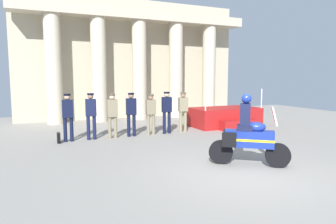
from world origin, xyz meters
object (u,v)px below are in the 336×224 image
Objects in this scene: officer_in_row_1 at (91,112)px; officer_in_row_4 at (151,111)px; reviewing_stand at (225,117)px; officer_in_row_3 at (131,111)px; briefcase_on_ground at (59,138)px; officer_in_row_5 at (167,109)px; motorcycle_with_rider at (246,136)px; officer_in_row_0 at (68,114)px; officer_in_row_2 at (112,112)px; officer_in_row_6 at (183,109)px.

officer_in_row_1 is 1.06× the size of officer_in_row_4.
reviewing_stand is at bearing -166.42° from officer_in_row_4.
officer_in_row_1 is 1.54m from officer_in_row_3.
officer_in_row_1 is 1.01× the size of officer_in_row_3.
officer_in_row_5 is at bearing 1.56° from briefcase_on_ground.
reviewing_stand reaches higher than officer_in_row_4.
motorcycle_with_rider is at bearing 127.18° from officer_in_row_1.
officer_in_row_0 is 3.87m from officer_in_row_5.
officer_in_row_1 is 2.36m from officer_in_row_4.
officer_in_row_2 is 2.27m from officer_in_row_5.
officer_in_row_1 is 3.83m from officer_in_row_6.
officer_in_row_3 is at bearing 2.41° from briefcase_on_ground.
officer_in_row_4 is at bearing -171.47° from reviewing_stand.
officer_in_row_3 is at bearing -170.82° from officer_in_row_2.
officer_in_row_2 is (0.78, -0.06, -0.03)m from officer_in_row_1.
officer_in_row_3 reaches higher than officer_in_row_4.
officer_in_row_3 is (-4.79, -0.59, 0.59)m from reviewing_stand.
officer_in_row_2 is at bearing 153.92° from motorcycle_with_rider.
officer_in_row_1 is (0.82, 0.01, 0.00)m from officer_in_row_0.
officer_in_row_1 reaches higher than officer_in_row_0.
officer_in_row_4 is at bearing 7.67° from officer_in_row_6.
officer_in_row_2 is 1.57m from officer_in_row_4.
motorcycle_with_rider is (1.61, -5.01, -0.21)m from officer_in_row_3.
briefcase_on_ground is (-7.50, -0.70, -0.24)m from reviewing_stand.
officer_in_row_4 is at bearing 5.92° from officer_in_row_5.
officer_in_row_0 is 1.00× the size of officer_in_row_5.
briefcase_on_ground is at bearing 7.01° from officer_in_row_6.
briefcase_on_ground is at bearing 169.83° from motorcycle_with_rider.
officer_in_row_0 is 1.00× the size of officer_in_row_1.
motorcycle_with_rider is at bearing 112.86° from officer_in_row_3.
officer_in_row_3 reaches higher than briefcase_on_ground.
officer_in_row_6 is at bearing -174.17° from officer_in_row_0.
motorcycle_with_rider is 6.56m from briefcase_on_ground.
officer_in_row_1 reaches higher than officer_in_row_4.
motorcycle_with_rider reaches higher than briefcase_on_ground.
reviewing_stand reaches higher than officer_in_row_3.
officer_in_row_4 is 0.86× the size of motorcycle_with_rider.
officer_in_row_1 is at bearing 4.91° from officer_in_row_5.
officer_in_row_1 is at bearing 4.61° from officer_in_row_4.
officer_in_row_5 is (3.05, -0.01, -0.00)m from officer_in_row_1.
officer_in_row_6 is at bearing 1.97° from briefcase_on_ground.
officer_in_row_5 is 4.79× the size of briefcase_on_ground.
officer_in_row_3 is at bearing 4.34° from officer_in_row_4.
officer_in_row_5 is at bearing 129.54° from motorcycle_with_rider.
motorcycle_with_rider is 5.28× the size of briefcase_on_ground.
briefcase_on_ground is (-5.00, -0.17, -0.81)m from officer_in_row_6.
officer_in_row_0 reaches higher than officer_in_row_5.
reviewing_stand is 7.54m from briefcase_on_ground.
officer_in_row_6 is at bearing -172.84° from officer_in_row_2.
officer_in_row_0 is at bearing 3.32° from officer_in_row_2.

